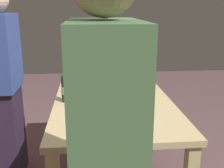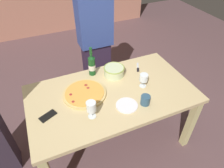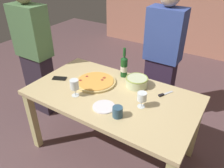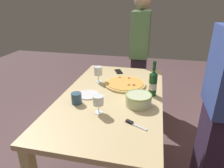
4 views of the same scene
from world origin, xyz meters
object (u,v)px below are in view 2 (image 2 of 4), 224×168
wine_glass_by_bottle (144,78)px  wine_glass_near_pizza (91,107)px  pizza (85,93)px  side_plate (127,105)px  dining_table (112,99)px  pizza_knife (138,68)px  serving_bowl (114,71)px  person_host (95,42)px  cup_amber (145,100)px  cell_phone (48,116)px  wine_bottle (92,65)px

wine_glass_by_bottle → wine_glass_near_pizza: bearing=-163.7°
pizza → side_plate: (0.30, -0.29, -0.01)m
dining_table → pizza_knife: pizza_knife is taller
wine_glass_by_bottle → pizza_knife: (0.10, 0.28, -0.10)m
serving_bowl → pizza_knife: bearing=-0.7°
wine_glass_by_bottle → pizza_knife: 0.31m
pizza → wine_glass_near_pizza: 0.31m
pizza_knife → person_host: bearing=113.3°
cup_amber → pizza_knife: 0.55m
wine_glass_near_pizza → pizza_knife: 0.84m
cell_phone → person_host: 1.22m
serving_bowl → wine_bottle: (-0.21, 0.10, 0.07)m
side_plate → person_host: person_host is taller
serving_bowl → wine_bottle: size_ratio=0.69×
wine_glass_near_pizza → wine_glass_by_bottle: 0.62m
cell_phone → pizza_knife: (1.04, 0.31, 0.00)m
dining_table → wine_bottle: size_ratio=4.96×
wine_glass_near_pizza → side_plate: 0.35m
serving_bowl → pizza_knife: size_ratio=1.37×
dining_table → person_host: 0.91m
dining_table → pizza: (-0.25, 0.08, 0.11)m
cup_amber → side_plate: bearing=165.6°
dining_table → wine_bottle: 0.42m
pizza_knife → wine_glass_near_pizza: bearing=-146.8°
pizza → serving_bowl: size_ratio=1.87×
wine_bottle → side_plate: size_ratio=1.62×
serving_bowl → cup_amber: serving_bowl is taller
dining_table → cell_phone: (-0.62, -0.06, 0.10)m
pizza → wine_glass_by_bottle: wine_glass_by_bottle is taller
cell_phone → pizza_knife: pizza_knife is taller
pizza → pizza_knife: size_ratio=2.56×
pizza → cup_amber: size_ratio=4.51×
pizza → wine_glass_near_pizza: wine_glass_near_pizza is taller
wine_glass_near_pizza → side_plate: size_ratio=0.84×
pizza_knife → person_host: size_ratio=0.10×
pizza → cell_phone: (-0.37, -0.14, -0.01)m
serving_bowl → wine_bottle: wine_bottle is taller
pizza → dining_table: bearing=-17.6°
wine_glass_near_pizza → person_host: size_ratio=0.10×
wine_glass_by_bottle → pizza_knife: wine_glass_by_bottle is taller
wine_glass_by_bottle → side_plate: (-0.27, -0.18, -0.10)m
dining_table → wine_glass_near_pizza: size_ratio=9.58×
side_plate → wine_bottle: bearing=102.8°
serving_bowl → person_host: bearing=88.5°
wine_glass_by_bottle → side_plate: bearing=-146.1°
side_plate → person_host: size_ratio=0.12×
serving_bowl → wine_glass_by_bottle: 0.35m
pizza → cup_amber: 0.58m
wine_glass_near_pizza → cell_phone: size_ratio=1.16×
dining_table → wine_glass_by_bottle: (0.32, -0.03, 0.20)m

